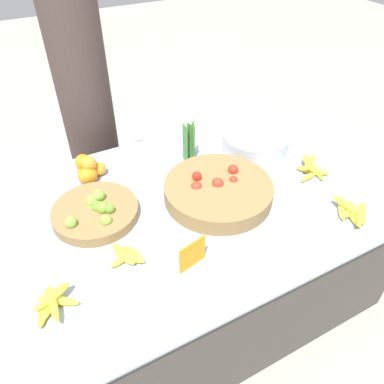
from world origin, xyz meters
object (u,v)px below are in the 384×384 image
(lime_bowl, at_px, (95,212))
(tomato_basket, at_px, (218,191))
(price_sign, at_px, (192,254))
(vendor_person, at_px, (85,99))
(metal_bowl, at_px, (255,141))

(lime_bowl, relative_size, tomato_basket, 0.75)
(price_sign, distance_m, vendor_person, 1.19)
(metal_bowl, distance_m, price_sign, 0.85)
(metal_bowl, xyz_separation_m, price_sign, (-0.66, -0.53, 0.02))
(lime_bowl, xyz_separation_m, metal_bowl, (0.89, 0.12, 0.02))
(tomato_basket, relative_size, price_sign, 3.96)
(metal_bowl, bearing_deg, lime_bowl, -172.42)
(tomato_basket, distance_m, vendor_person, 0.97)
(lime_bowl, relative_size, price_sign, 2.98)
(lime_bowl, height_order, tomato_basket, tomato_basket)
(price_sign, xyz_separation_m, vendor_person, (-0.03, 1.19, 0.10))
(lime_bowl, xyz_separation_m, price_sign, (0.23, -0.42, 0.03))
(vendor_person, bearing_deg, tomato_basket, -71.13)
(tomato_basket, xyz_separation_m, price_sign, (-0.28, -0.28, 0.02))
(lime_bowl, distance_m, price_sign, 0.48)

